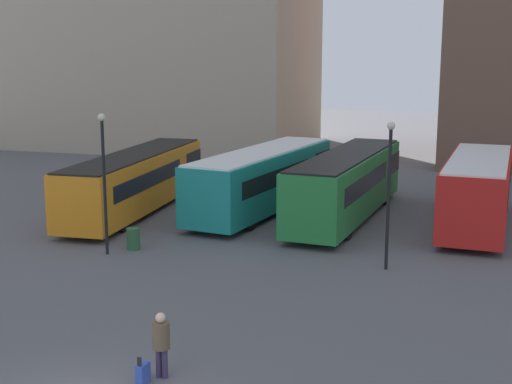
# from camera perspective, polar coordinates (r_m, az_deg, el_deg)

# --- Properties ---
(bus_0) EXTENTS (3.09, 12.32, 2.82)m
(bus_0) POSITION_cam_1_polar(r_m,az_deg,el_deg) (34.58, -9.57, 1.00)
(bus_0) COLOR orange
(bus_0) RESTS_ON ground_plane
(bus_1) EXTENTS (4.34, 11.70, 2.95)m
(bus_1) POSITION_cam_1_polar(r_m,az_deg,el_deg) (34.14, 0.59, 1.14)
(bus_1) COLOR #19847F
(bus_1) RESTS_ON ground_plane
(bus_2) EXTENTS (3.50, 12.04, 3.01)m
(bus_2) POSITION_cam_1_polar(r_m,az_deg,el_deg) (32.95, 7.31, 0.74)
(bus_2) COLOR #237A38
(bus_2) RESTS_ON ground_plane
(bus_3) EXTENTS (3.14, 9.76, 3.09)m
(bus_3) POSITION_cam_1_polar(r_m,az_deg,el_deg) (32.41, 17.32, 0.19)
(bus_3) COLOR red
(bus_3) RESTS_ON ground_plane
(traveler) EXTENTS (0.45, 0.45, 1.62)m
(traveler) POSITION_cam_1_polar(r_m,az_deg,el_deg) (17.24, -7.60, -11.60)
(traveler) COLOR #382D4C
(traveler) RESTS_ON ground_plane
(suitcase) EXTENTS (0.23, 0.40, 0.72)m
(suitcase) POSITION_cam_1_polar(r_m,az_deg,el_deg) (17.30, -9.04, -14.15)
(suitcase) COLOR #334CB2
(suitcase) RESTS_ON ground_plane
(lamp_post_0) EXTENTS (0.28, 0.28, 5.35)m
(lamp_post_0) POSITION_cam_1_polar(r_m,az_deg,el_deg) (27.13, -12.07, 1.57)
(lamp_post_0) COLOR black
(lamp_post_0) RESTS_ON ground_plane
(lamp_post_1) EXTENTS (0.28, 0.28, 5.24)m
(lamp_post_1) POSITION_cam_1_polar(r_m,az_deg,el_deg) (25.09, 10.59, 0.71)
(lamp_post_1) COLOR black
(lamp_post_1) RESTS_ON ground_plane
(trash_bin) EXTENTS (0.52, 0.52, 0.85)m
(trash_bin) POSITION_cam_1_polar(r_m,az_deg,el_deg) (28.16, -9.79, -3.71)
(trash_bin) COLOR #285633
(trash_bin) RESTS_ON ground_plane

